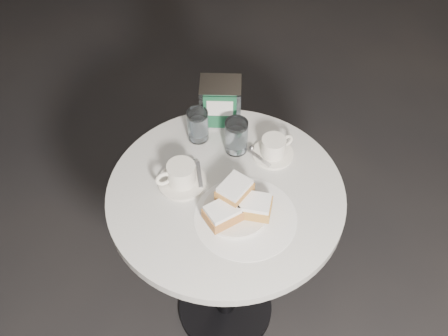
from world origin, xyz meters
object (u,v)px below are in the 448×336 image
Objects in this scene: napkin_dispenser at (221,102)px; coffee_cup_right at (274,148)px; beignet_plate at (237,206)px; water_glass_left at (198,126)px; water_glass_right at (236,137)px; cafe_table at (226,230)px; coffee_cup_left at (181,176)px.

coffee_cup_right is at bearing -41.70° from napkin_dispenser.
napkin_dispenser is at bearing 82.05° from beignet_plate.
water_glass_left is at bearing -129.33° from napkin_dispenser.
water_glass_right is (0.07, 0.24, 0.02)m from beignet_plate.
coffee_cup_right is 1.02× the size of napkin_dispenser.
water_glass_left is at bearing 96.37° from cafe_table.
water_glass_right is 0.14m from napkin_dispenser.
napkin_dispenser is (0.09, 0.06, 0.02)m from water_glass_left.
water_glass_right reaches higher than beignet_plate.
water_glass_right is at bearing -67.87° from napkin_dispenser.
water_glass_right reaches higher than cafe_table.
water_glass_left is 0.94× the size of water_glass_right.
water_glass_right is at bearing 17.28° from coffee_cup_left.
beignet_plate is at bearing -82.98° from cafe_table.
cafe_table is 0.41m from napkin_dispenser.
napkin_dispenser is at bearing 78.07° from cafe_table.
coffee_cup_right is at bearing -26.65° from water_glass_right.
water_glass_left is (-0.04, 0.32, 0.02)m from beignet_plate.
cafe_table is at bearing -163.92° from coffee_cup_right.
water_glass_left reaches higher than cafe_table.
napkin_dispenser is at bearing 107.37° from coffee_cup_right.
beignet_plate is 0.25m from coffee_cup_right.
water_glass_right is (0.19, 0.09, 0.02)m from coffee_cup_left.
coffee_cup_left is 0.21m from water_glass_right.
napkin_dispenser is at bearing 44.20° from coffee_cup_left.
beignet_plate is 0.25m from water_glass_right.
coffee_cup_right is at bearing -32.54° from water_glass_left.
beignet_plate is at bearing -81.17° from napkin_dispenser.
cafe_table is 4.61× the size of coffee_cup_left.
water_glass_left is (0.09, 0.17, 0.02)m from coffee_cup_left.
water_glass_right is (-0.10, 0.05, 0.03)m from coffee_cup_right.
water_glass_left is at bearing 96.53° from beignet_plate.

